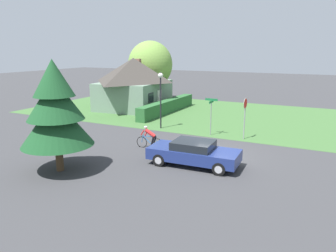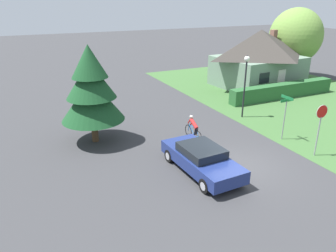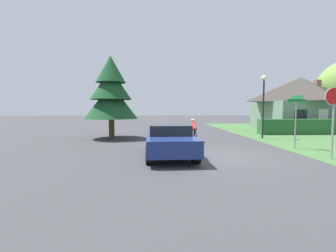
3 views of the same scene
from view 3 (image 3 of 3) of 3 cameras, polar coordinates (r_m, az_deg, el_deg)
name	(u,v)px [view 3 (image 3 of 3)]	position (r m, az deg, el deg)	size (l,w,h in m)	color
ground_plane	(217,156)	(9.74, 12.31, -7.44)	(140.00, 140.00, 0.00)	#38383A
cottage_house	(300,103)	(25.66, 30.55, 5.16)	(8.51, 6.82, 5.12)	slate
hedge_row	(322,127)	(21.67, 34.52, -0.14)	(10.09, 0.90, 1.21)	#285B2D
sedan_left_lane	(169,139)	(9.66, 0.34, -3.37)	(2.13, 4.81, 1.32)	navy
cyclist	(194,131)	(13.32, 6.56, -1.29)	(0.44, 1.81, 1.42)	black
stop_sign	(334,109)	(10.80, 36.51, 3.56)	(0.71, 0.07, 2.81)	gray
street_lamp	(264,92)	(16.56, 23.13, 7.97)	(0.37, 0.37, 4.33)	black
street_name_sign	(296,112)	(12.73, 29.75, 3.10)	(0.90, 0.90, 2.63)	gray
conifer_tall_near	(111,92)	(15.73, -14.28, 8.38)	(3.53, 3.53, 5.55)	#4C3823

